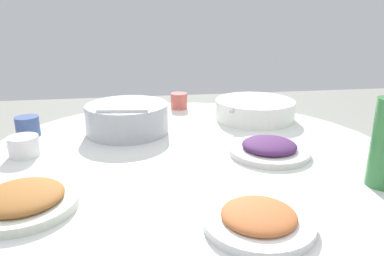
{
  "coord_description": "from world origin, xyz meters",
  "views": [
    {
      "loc": [
        0.13,
        0.92,
        1.12
      ],
      "look_at": [
        -0.03,
        -0.13,
        0.77
      ],
      "focal_mm": 34.11,
      "sensor_mm": 36.0,
      "label": 1
    }
  ],
  "objects": [
    {
      "name": "dish_stirfry",
      "position": [
        0.36,
        0.24,
        0.76
      ],
      "size": [
        0.21,
        0.21,
        0.04
      ],
      "color": "silver",
      "rests_on": "round_dining_table"
    },
    {
      "name": "round_dining_table",
      "position": [
        0.0,
        0.0,
        0.58
      ],
      "size": [
        1.16,
        1.16,
        0.74
      ],
      "color": "#99999E",
      "rests_on": "ground"
    },
    {
      "name": "dish_tofu_braise",
      "position": [
        -0.08,
        0.37,
        0.76
      ],
      "size": [
        0.2,
        0.2,
        0.04
      ],
      "color": "white",
      "rests_on": "round_dining_table"
    },
    {
      "name": "soup_bowl",
      "position": [
        -0.28,
        -0.3,
        0.78
      ],
      "size": [
        0.28,
        0.28,
        0.07
      ],
      "color": "white",
      "rests_on": "round_dining_table"
    },
    {
      "name": "tea_cup_side",
      "position": [
        0.47,
        -0.22,
        0.77
      ],
      "size": [
        0.07,
        0.07,
        0.06
      ],
      "primitive_type": "cylinder",
      "color": "#3B528A",
      "rests_on": "round_dining_table"
    },
    {
      "name": "tea_cup_far",
      "position": [
        0.44,
        -0.05,
        0.77
      ],
      "size": [
        0.08,
        0.08,
        0.05
      ],
      "primitive_type": "cylinder",
      "color": "white",
      "rests_on": "round_dining_table"
    },
    {
      "name": "dish_eggplant",
      "position": [
        -0.22,
        0.03,
        0.76
      ],
      "size": [
        0.22,
        0.22,
        0.04
      ],
      "color": "silver",
      "rests_on": "round_dining_table"
    },
    {
      "name": "rice_bowl",
      "position": [
        0.17,
        -0.21,
        0.79
      ],
      "size": [
        0.26,
        0.26,
        0.1
      ],
      "color": "#B2B5BA",
      "rests_on": "round_dining_table"
    },
    {
      "name": "tea_cup_near",
      "position": [
        -0.03,
        -0.49,
        0.77
      ],
      "size": [
        0.07,
        0.07,
        0.06
      ],
      "primitive_type": "cylinder",
      "color": "#C25247",
      "rests_on": "round_dining_table"
    }
  ]
}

